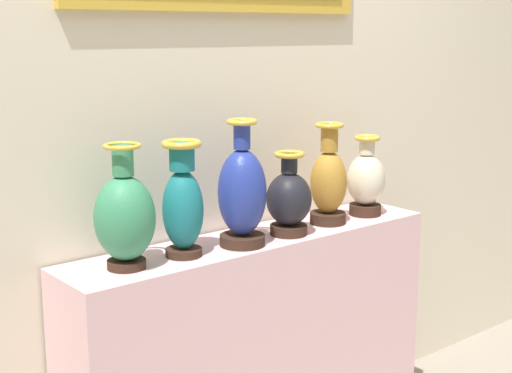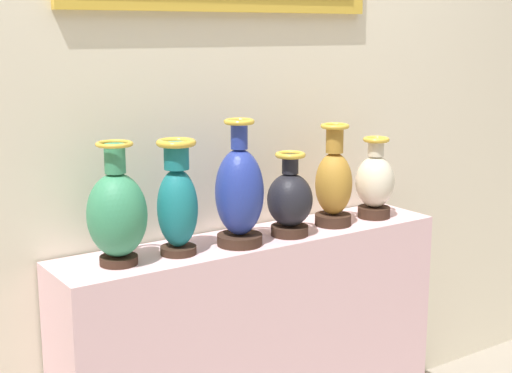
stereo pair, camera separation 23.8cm
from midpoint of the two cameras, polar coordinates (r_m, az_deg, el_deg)
display_shelf at (r=2.83m, az=-2.47°, el=-12.50°), size 1.49×0.30×0.88m
back_wall at (r=2.74m, az=-5.40°, el=11.77°), size 4.21×0.14×3.19m
vase_jade at (r=2.35m, az=-12.87°, el=-2.28°), size 0.19×0.19×0.39m
vase_teal at (r=2.43m, az=-8.41°, el=-1.31°), size 0.13×0.13×0.38m
vase_cobalt at (r=2.53m, az=-3.76°, el=-0.59°), size 0.17×0.17×0.44m
vase_onyx at (r=2.68m, az=-0.02°, el=-1.02°), size 0.16×0.16×0.30m
vase_ochre at (r=2.83m, az=3.16°, el=0.31°), size 0.14×0.14×0.39m
vase_ivory at (r=2.98m, az=6.13°, el=0.46°), size 0.15×0.15×0.32m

